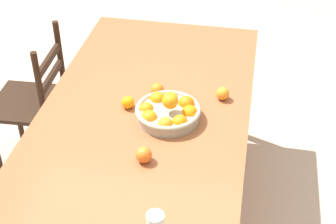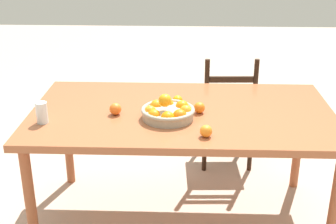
# 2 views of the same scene
# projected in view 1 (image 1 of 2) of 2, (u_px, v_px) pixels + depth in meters

# --- Properties ---
(ground_plane) EXTENTS (12.00, 12.00, 0.00)m
(ground_plane) POSITION_uv_depth(u_px,v_px,m) (150.00, 213.00, 2.95)
(ground_plane) COLOR #BEA290
(dining_table) EXTENTS (1.83, 1.02, 0.78)m
(dining_table) POSITION_uv_depth(u_px,v_px,m) (147.00, 117.00, 2.52)
(dining_table) COLOR #9D5735
(dining_table) RESTS_ON ground
(chair_near_window) EXTENTS (0.43, 0.43, 0.91)m
(chair_near_window) POSITION_uv_depth(u_px,v_px,m) (34.00, 104.00, 3.08)
(chair_near_window) COLOR black
(chair_near_window) RESTS_ON ground
(fruit_bowl) EXTENTS (0.31, 0.31, 0.15)m
(fruit_bowl) POSITION_uv_depth(u_px,v_px,m) (168.00, 112.00, 2.38)
(fruit_bowl) COLOR #A69E8A
(fruit_bowl) RESTS_ON dining_table
(orange_loose_0) EXTENTS (0.06, 0.06, 0.06)m
(orange_loose_0) POSITION_uv_depth(u_px,v_px,m) (128.00, 102.00, 2.45)
(orange_loose_0) COLOR orange
(orange_loose_0) RESTS_ON dining_table
(orange_loose_1) EXTENTS (0.07, 0.07, 0.07)m
(orange_loose_1) POSITION_uv_depth(u_px,v_px,m) (144.00, 155.00, 2.14)
(orange_loose_1) COLOR orange
(orange_loose_1) RESTS_ON dining_table
(orange_loose_2) EXTENTS (0.07, 0.07, 0.07)m
(orange_loose_2) POSITION_uv_depth(u_px,v_px,m) (157.00, 90.00, 2.54)
(orange_loose_2) COLOR orange
(orange_loose_2) RESTS_ON dining_table
(orange_loose_3) EXTENTS (0.07, 0.07, 0.07)m
(orange_loose_3) POSITION_uv_depth(u_px,v_px,m) (223.00, 94.00, 2.51)
(orange_loose_3) COLOR orange
(orange_loose_3) RESTS_ON dining_table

